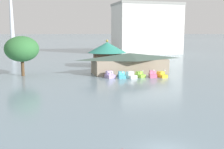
{
  "coord_description": "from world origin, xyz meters",
  "views": [
    {
      "loc": [
        -10.03,
        -19.43,
        9.85
      ],
      "look_at": [
        0.8,
        19.55,
        3.5
      ],
      "focal_mm": 44.24,
      "sensor_mm": 36.0,
      "label": 1
    }
  ],
  "objects": [
    {
      "name": "boathouse",
      "position": [
        11.3,
        41.77,
        2.52
      ],
      "size": [
        18.62,
        7.76,
        4.81
      ],
      "color": "gray",
      "rests_on": "ground"
    },
    {
      "name": "background_building_block",
      "position": [
        37.9,
        95.91,
        11.0
      ],
      "size": [
        28.52,
        17.07,
        21.96
      ],
      "color": "silver",
      "rests_on": "ground"
    },
    {
      "name": "pedal_boat_lavender",
      "position": [
        5.1,
        36.78,
        0.58
      ],
      "size": [
        1.98,
        2.54,
        1.55
      ],
      "rotation": [
        0.0,
        0.0,
        -1.38
      ],
      "color": "#B299D8",
      "rests_on": "ground"
    },
    {
      "name": "pedal_boat_cyan",
      "position": [
        7.45,
        35.89,
        0.55
      ],
      "size": [
        1.73,
        2.48,
        1.57
      ],
      "rotation": [
        0.0,
        0.0,
        -1.68
      ],
      "color": "#4CB7CC",
      "rests_on": "ground"
    },
    {
      "name": "pedal_boat_white",
      "position": [
        9.36,
        35.63,
        0.54
      ],
      "size": [
        2.28,
        3.0,
        1.56
      ],
      "rotation": [
        0.0,
        0.0,
        -1.3
      ],
      "color": "white",
      "rests_on": "ground"
    },
    {
      "name": "shoreline_tree_tall_left",
      "position": [
        -12.92,
        44.45,
        6.0
      ],
      "size": [
        7.45,
        7.45,
        8.84
      ],
      "color": "brown",
      "rests_on": "ground"
    },
    {
      "name": "green_roof_pavilion",
      "position": [
        9.12,
        54.59,
        4.0
      ],
      "size": [
        10.62,
        10.62,
        7.59
      ],
      "color": "brown",
      "rests_on": "ground"
    },
    {
      "name": "pedal_boat_yellow",
      "position": [
        16.12,
        34.63,
        0.51
      ],
      "size": [
        1.79,
        2.93,
        1.8
      ],
      "rotation": [
        0.0,
        0.0,
        -1.42
      ],
      "color": "yellow",
      "rests_on": "ground"
    },
    {
      "name": "pedal_boat_lime",
      "position": [
        11.6,
        35.87,
        0.49
      ],
      "size": [
        2.02,
        2.65,
        1.64
      ],
      "rotation": [
        0.0,
        0.0,
        -1.27
      ],
      "color": "#8CCC3F",
      "rests_on": "ground"
    },
    {
      "name": "pedal_boat_pink",
      "position": [
        14.24,
        35.02,
        0.58
      ],
      "size": [
        2.06,
        2.9,
        1.82
      ],
      "rotation": [
        0.0,
        0.0,
        -1.81
      ],
      "color": "pink",
      "rests_on": "ground"
    }
  ]
}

